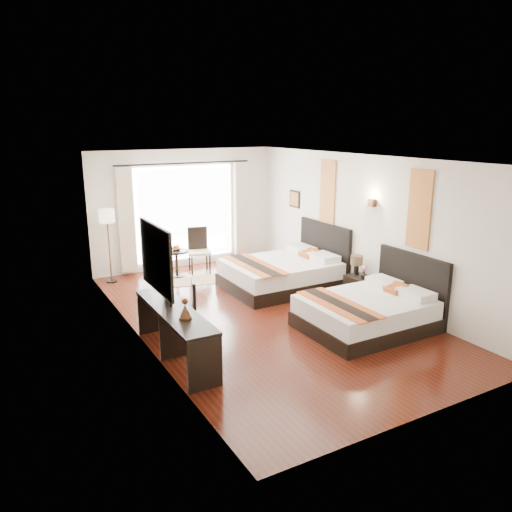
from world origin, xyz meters
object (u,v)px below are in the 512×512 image
console_desk (175,333)px  television (162,283)px  nightstand (359,289)px  window_chair (199,259)px  desk_chair (184,318)px  bed_near (370,311)px  fruit_bowl (176,249)px  bed_far (284,272)px  floor_lamp (107,221)px  table_lamp (357,262)px  side_table (177,264)px  vase (364,274)px

console_desk → television: (0.02, 0.55, 0.62)m
nightstand → window_chair: bearing=120.4°
desk_chair → window_chair: window_chair is taller
bed_near → fruit_bowl: bed_near is taller
bed_far → floor_lamp: size_ratio=1.42×
floor_lamp → window_chair: floor_lamp is taller
table_lamp → television: television is taller
table_lamp → floor_lamp: bearing=138.6°
side_table → window_chair: (0.58, 0.07, 0.01)m
table_lamp → window_chair: size_ratio=0.37×
television → desk_chair: (0.39, 0.17, -0.71)m
television → desk_chair: bearing=-52.9°
desk_chair → floor_lamp: size_ratio=0.57×
table_lamp → floor_lamp: (-3.94, 3.47, 0.60)m
vase → side_table: vase is taller
bed_near → floor_lamp: (-3.18, 4.73, 1.05)m
television → nightstand: bearing=-75.5°
vase → side_table: size_ratio=0.23×
nightstand → fruit_bowl: size_ratio=2.29×
side_table → fruit_bowl: fruit_bowl is taller
bed_near → television: television is taller
console_desk → television: bearing=87.9°
television → table_lamp: bearing=-73.5°
bed_far → window_chair: 2.21m
nightstand → window_chair: window_chair is taller
television → window_chair: television is taller
console_desk → side_table: 4.09m
table_lamp → bed_far: bearing=123.4°
vase → floor_lamp: floor_lamp is taller
fruit_bowl → window_chair: window_chair is taller
television → floor_lamp: 3.64m
bed_near → window_chair: (-1.21, 4.46, 0.01)m
desk_chair → window_chair: bearing=-98.7°
console_desk → desk_chair: desk_chair is taller
vase → television: bearing=178.6°
vase → television: 3.98m
bed_far → console_desk: (-3.16, -1.99, 0.05)m
television → window_chair: 3.96m
bed_near → vase: size_ratio=14.95×
fruit_bowl → television: bearing=-113.7°
table_lamp → fruit_bowl: 4.03m
window_chair → bed_near: bearing=28.9°
nightstand → floor_lamp: (-3.93, 3.61, 1.11)m
bed_far → desk_chair: (-2.75, -1.27, -0.05)m
window_chair → floor_lamp: bearing=-84.3°
fruit_bowl → window_chair: bearing=6.5°
bed_far → console_desk: bed_far is taller
floor_lamp → table_lamp: bearing=-41.4°
bed_far → desk_chair: bearing=-155.2°
floor_lamp → bed_near: bearing=-56.1°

